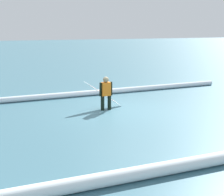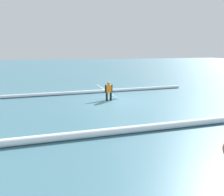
# 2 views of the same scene
# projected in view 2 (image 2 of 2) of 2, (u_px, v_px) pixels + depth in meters

# --- Properties ---
(ground_plane) EXTENTS (137.24, 137.24, 0.00)m
(ground_plane) POSITION_uv_depth(u_px,v_px,m) (117.00, 101.00, 13.42)
(ground_plane) COLOR #3D6A79
(surfer) EXTENTS (0.52, 0.22, 1.29)m
(surfer) POSITION_uv_depth(u_px,v_px,m) (109.00, 90.00, 13.32)
(surfer) COLOR black
(surfer) RESTS_ON ground_plane
(surfboard) EXTENTS (1.59, 0.32, 1.14)m
(surfboard) POSITION_uv_depth(u_px,v_px,m) (108.00, 92.00, 13.64)
(surfboard) COLOR white
(surfboard) RESTS_ON ground_plane
(wave_crest_foreground) EXTENTS (16.65, 0.52, 0.25)m
(wave_crest_foreground) POSITION_uv_depth(u_px,v_px,m) (86.00, 92.00, 15.65)
(wave_crest_foreground) COLOR white
(wave_crest_foreground) RESTS_ON ground_plane
(wave_crest_midground) EXTENTS (19.34, 0.52, 0.30)m
(wave_crest_midground) POSITION_uv_depth(u_px,v_px,m) (194.00, 123.00, 8.89)
(wave_crest_midground) COLOR silver
(wave_crest_midground) RESTS_ON ground_plane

